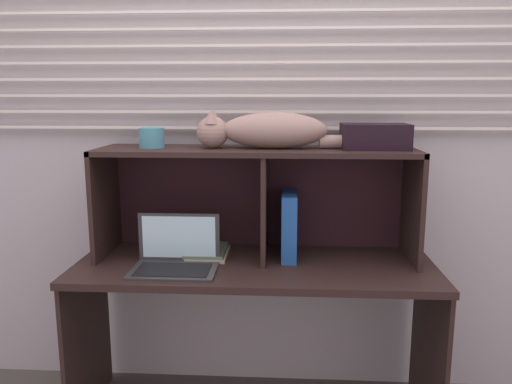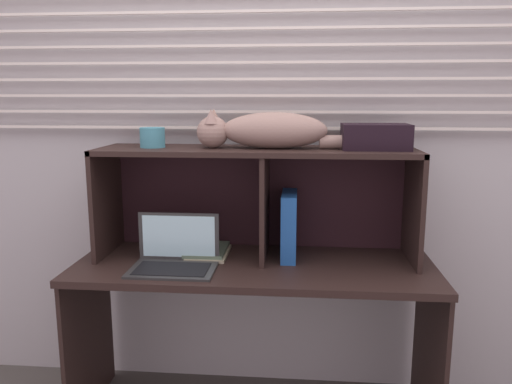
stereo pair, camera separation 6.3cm
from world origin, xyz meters
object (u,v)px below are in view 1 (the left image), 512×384
book_stack (208,252)px  small_basket (152,138)px  storage_box (375,136)px  laptop (176,258)px  binder_upright (289,225)px  cat (266,131)px

book_stack → small_basket: size_ratio=2.30×
storage_box → laptop: bearing=-167.7°
laptop → storage_box: (0.82, 0.18, 0.49)m
binder_upright → book_stack: size_ratio=1.17×
storage_box → cat: bearing=180.0°
binder_upright → small_basket: small_basket is taller
laptop → storage_box: bearing=12.3°
small_basket → laptop: bearing=-54.1°
cat → binder_upright: 0.42m
storage_box → small_basket: bearing=180.0°
laptop → binder_upright: 0.51m
laptop → binder_upright: (0.46, 0.18, 0.10)m
binder_upright → small_basket: size_ratio=2.69×
small_basket → cat: bearing=0.0°
binder_upright → cat: bearing=180.0°
cat → small_basket: (-0.49, 0.00, -0.03)m
cat → laptop: cat is taller
laptop → binder_upright: bearing=21.0°
cat → book_stack: cat is taller
cat → binder_upright: (0.10, 0.00, -0.41)m
laptop → small_basket: small_basket is taller
book_stack → small_basket: bearing=-179.1°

